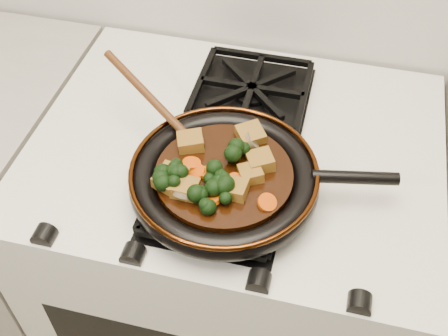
# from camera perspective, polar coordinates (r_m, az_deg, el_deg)

# --- Properties ---
(stove) EXTENTS (0.76, 0.60, 0.90)m
(stove) POSITION_cam_1_polar(r_m,az_deg,el_deg) (1.40, 0.91, -10.59)
(stove) COLOR silver
(stove) RESTS_ON ground
(burner_grate_front) EXTENTS (0.23, 0.23, 0.03)m
(burner_grate_front) POSITION_cam_1_polar(r_m,az_deg,el_deg) (0.94, -0.70, -2.86)
(burner_grate_front) COLOR black
(burner_grate_front) RESTS_ON stove
(burner_grate_back) EXTENTS (0.23, 0.23, 0.03)m
(burner_grate_back) POSITION_cam_1_polar(r_m,az_deg,el_deg) (1.14, 2.83, 7.81)
(burner_grate_back) COLOR black
(burner_grate_back) RESTS_ON stove
(skillet) EXTENTS (0.44, 0.32, 0.05)m
(skillet) POSITION_cam_1_polar(r_m,az_deg,el_deg) (0.93, 0.15, -1.08)
(skillet) COLOR black
(skillet) RESTS_ON burner_grate_front
(braising_sauce) EXTENTS (0.23, 0.23, 0.02)m
(braising_sauce) POSITION_cam_1_polar(r_m,az_deg,el_deg) (0.92, 0.00, -0.87)
(braising_sauce) COLOR black
(braising_sauce) RESTS_ON skillet
(tofu_cube_0) EXTENTS (0.06, 0.05, 0.03)m
(tofu_cube_0) POSITION_cam_1_polar(r_m,az_deg,el_deg) (0.96, -3.42, 2.66)
(tofu_cube_0) COLOR brown
(tofu_cube_0) RESTS_ON braising_sauce
(tofu_cube_1) EXTENTS (0.05, 0.05, 0.03)m
(tofu_cube_1) POSITION_cam_1_polar(r_m,az_deg,el_deg) (0.90, -5.25, -0.94)
(tofu_cube_1) COLOR brown
(tofu_cube_1) RESTS_ON braising_sauce
(tofu_cube_2) EXTENTS (0.06, 0.06, 0.03)m
(tofu_cube_2) POSITION_cam_1_polar(r_m,az_deg,el_deg) (0.90, -5.57, -1.34)
(tofu_cube_2) COLOR brown
(tofu_cube_2) RESTS_ON braising_sauce
(tofu_cube_3) EXTENTS (0.06, 0.06, 0.03)m
(tofu_cube_3) POSITION_cam_1_polar(r_m,az_deg,el_deg) (0.97, 2.70, 3.35)
(tofu_cube_3) COLOR brown
(tofu_cube_3) RESTS_ON braising_sauce
(tofu_cube_4) EXTENTS (0.05, 0.05, 0.03)m
(tofu_cube_4) POSITION_cam_1_polar(r_m,az_deg,el_deg) (0.91, 2.72, -0.58)
(tofu_cube_4) COLOR brown
(tofu_cube_4) RESTS_ON braising_sauce
(tofu_cube_5) EXTENTS (0.06, 0.06, 0.03)m
(tofu_cube_5) POSITION_cam_1_polar(r_m,az_deg,el_deg) (0.92, 3.72, 0.69)
(tofu_cube_5) COLOR brown
(tofu_cube_5) RESTS_ON braising_sauce
(tofu_cube_6) EXTENTS (0.04, 0.04, 0.03)m
(tofu_cube_6) POSITION_cam_1_polar(r_m,az_deg,el_deg) (0.89, -3.96, -2.07)
(tofu_cube_6) COLOR brown
(tofu_cube_6) RESTS_ON braising_sauce
(tofu_cube_7) EXTENTS (0.05, 0.04, 0.03)m
(tofu_cube_7) POSITION_cam_1_polar(r_m,az_deg,el_deg) (0.88, 1.01, -2.15)
(tofu_cube_7) COLOR brown
(tofu_cube_7) RESTS_ON braising_sauce
(broccoli_floret_0) EXTENTS (0.07, 0.07, 0.05)m
(broccoli_floret_0) POSITION_cam_1_polar(r_m,az_deg,el_deg) (0.89, -0.68, -1.63)
(broccoli_floret_0) COLOR black
(broccoli_floret_0) RESTS_ON braising_sauce
(broccoli_floret_1) EXTENTS (0.08, 0.08, 0.07)m
(broccoli_floret_1) POSITION_cam_1_polar(r_m,az_deg,el_deg) (0.90, -5.68, -1.02)
(broccoli_floret_1) COLOR black
(broccoli_floret_1) RESTS_ON braising_sauce
(broccoli_floret_2) EXTENTS (0.09, 0.09, 0.06)m
(broccoli_floret_2) POSITION_cam_1_polar(r_m,az_deg,el_deg) (0.93, 1.35, 1.44)
(broccoli_floret_2) COLOR black
(broccoli_floret_2) RESTS_ON braising_sauce
(broccoli_floret_3) EXTENTS (0.08, 0.08, 0.07)m
(broccoli_floret_3) POSITION_cam_1_polar(r_m,az_deg,el_deg) (0.90, -4.34, -0.48)
(broccoli_floret_3) COLOR black
(broccoli_floret_3) RESTS_ON braising_sauce
(broccoli_floret_4) EXTENTS (0.08, 0.08, 0.06)m
(broccoli_floret_4) POSITION_cam_1_polar(r_m,az_deg,el_deg) (0.87, -2.02, -3.20)
(broccoli_floret_4) COLOR black
(broccoli_floret_4) RESTS_ON braising_sauce
(broccoli_floret_5) EXTENTS (0.07, 0.07, 0.06)m
(broccoli_floret_5) POSITION_cam_1_polar(r_m,az_deg,el_deg) (0.88, -0.41, -2.55)
(broccoli_floret_5) COLOR black
(broccoli_floret_5) RESTS_ON braising_sauce
(broccoli_floret_6) EXTENTS (0.09, 0.08, 0.07)m
(broccoli_floret_6) POSITION_cam_1_polar(r_m,az_deg,el_deg) (0.89, -0.42, -1.06)
(broccoli_floret_6) COLOR black
(broccoli_floret_6) RESTS_ON braising_sauce
(carrot_coin_0) EXTENTS (0.03, 0.03, 0.02)m
(carrot_coin_0) POSITION_cam_1_polar(r_m,az_deg,el_deg) (0.91, -1.73, -0.45)
(carrot_coin_0) COLOR #CB4605
(carrot_coin_0) RESTS_ON braising_sauce
(carrot_coin_1) EXTENTS (0.03, 0.03, 0.02)m
(carrot_coin_1) POSITION_cam_1_polar(r_m,az_deg,el_deg) (0.87, -1.27, -3.32)
(carrot_coin_1) COLOR #CB4605
(carrot_coin_1) RESTS_ON braising_sauce
(carrot_coin_2) EXTENTS (0.03, 0.03, 0.02)m
(carrot_coin_2) POSITION_cam_1_polar(r_m,az_deg,el_deg) (0.90, 1.13, -1.29)
(carrot_coin_2) COLOR #CB4605
(carrot_coin_2) RESTS_ON braising_sauce
(carrot_coin_3) EXTENTS (0.03, 0.03, 0.02)m
(carrot_coin_3) POSITION_cam_1_polar(r_m,az_deg,el_deg) (0.87, 4.39, -3.52)
(carrot_coin_3) COLOR #CB4605
(carrot_coin_3) RESTS_ON braising_sauce
(carrot_coin_4) EXTENTS (0.03, 0.03, 0.02)m
(carrot_coin_4) POSITION_cam_1_polar(r_m,az_deg,el_deg) (0.91, -2.70, -0.41)
(carrot_coin_4) COLOR #CB4605
(carrot_coin_4) RESTS_ON braising_sauce
(carrot_coin_5) EXTENTS (0.03, 0.03, 0.01)m
(carrot_coin_5) POSITION_cam_1_polar(r_m,az_deg,el_deg) (0.93, -3.32, 0.46)
(carrot_coin_5) COLOR #CB4605
(carrot_coin_5) RESTS_ON braising_sauce
(mushroom_slice_0) EXTENTS (0.04, 0.04, 0.02)m
(mushroom_slice_0) POSITION_cam_1_polar(r_m,az_deg,el_deg) (0.96, 2.60, 2.89)
(mushroom_slice_0) COLOR brown
(mushroom_slice_0) RESTS_ON braising_sauce
(mushroom_slice_1) EXTENTS (0.04, 0.04, 0.03)m
(mushroom_slice_1) POSITION_cam_1_polar(r_m,az_deg,el_deg) (0.96, 2.92, 2.73)
(mushroom_slice_1) COLOR brown
(mushroom_slice_1) RESTS_ON braising_sauce
(mushroom_slice_2) EXTENTS (0.05, 0.05, 0.03)m
(mushroom_slice_2) POSITION_cam_1_polar(r_m,az_deg,el_deg) (0.91, -5.10, -0.24)
(mushroom_slice_2) COLOR brown
(mushroom_slice_2) RESTS_ON braising_sauce
(mushroom_slice_3) EXTENTS (0.04, 0.04, 0.03)m
(mushroom_slice_3) POSITION_cam_1_polar(r_m,az_deg,el_deg) (0.88, -4.12, -2.65)
(mushroom_slice_3) COLOR brown
(mushroom_slice_3) RESTS_ON braising_sauce
(wooden_spoon) EXTENTS (0.14, 0.10, 0.24)m
(wooden_spoon) POSITION_cam_1_polar(r_m,az_deg,el_deg) (0.99, -5.91, 5.47)
(wooden_spoon) COLOR #4C2810
(wooden_spoon) RESTS_ON braising_sauce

